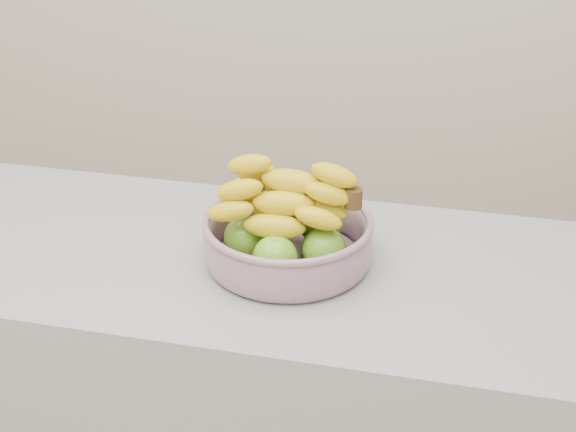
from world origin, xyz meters
name	(u,v)px	position (x,y,z in m)	size (l,w,h in m)	color
counter	(195,421)	(0.00, 0.49, 0.45)	(2.00, 0.60, 0.90)	#A1A2A9
fruit_bowl	(288,234)	(0.22, 0.49, 0.96)	(0.33, 0.33, 0.20)	#9AA1B8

